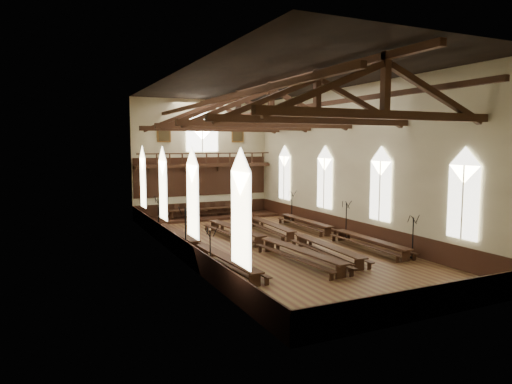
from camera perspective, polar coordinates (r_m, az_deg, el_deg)
ground at (r=28.33m, az=1.85°, el=-6.68°), size 26.00×26.00×0.00m
room_walls at (r=27.64m, az=1.90°, el=6.50°), size 26.00×26.00×26.00m
wainscot_band at (r=28.20m, az=1.86°, el=-5.49°), size 12.00×26.00×1.20m
side_windows at (r=27.75m, az=1.88°, el=0.87°), size 11.85×19.80×4.50m
end_window at (r=39.56m, az=-6.75°, el=7.41°), size 2.80×0.12×3.80m
minstrels_gallery at (r=39.39m, az=-6.58°, el=2.59°), size 11.80×1.24×3.70m
portraits at (r=39.56m, az=-6.75°, el=7.24°), size 7.75×0.09×1.45m
roof_trusses at (r=27.71m, az=1.91°, el=10.13°), size 11.70×25.70×2.80m
refectory_row_a at (r=26.05m, az=-7.23°, el=-6.70°), size 1.79×14.02×0.70m
refectory_row_b at (r=27.16m, az=0.99°, el=-6.06°), size 2.12×14.44×0.74m
refectory_row_c at (r=28.75m, az=5.10°, el=-5.49°), size 1.65×13.87×0.69m
refectory_row_d at (r=30.75m, az=9.80°, el=-4.80°), size 1.47×13.84×0.69m
dais at (r=38.69m, az=-5.60°, el=-3.13°), size 11.40×2.86×0.19m
high_table at (r=38.59m, az=-5.61°, el=-2.13°), size 7.41×0.92×0.69m
high_chairs at (r=39.28m, az=-5.97°, el=-2.02°), size 7.70×0.51×1.04m
candelabrum_left_near at (r=21.98m, az=-5.73°, el=-8.57°), size 0.69×0.68×2.31m
candelabrum_left_mid at (r=25.68m, az=-8.78°, el=-6.11°), size 0.85×0.82×2.84m
candelabrum_left_far at (r=31.74m, az=-12.08°, el=-3.90°), size 0.77×0.84×2.75m
candelabrum_right_near at (r=26.47m, az=18.98°, el=-6.31°), size 0.68×0.73×2.38m
candelabrum_right_mid at (r=30.95m, az=11.19°, el=-4.28°), size 0.70×0.76×2.48m
candelabrum_right_far at (r=36.93m, az=4.49°, el=-2.52°), size 0.67×0.77×2.50m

